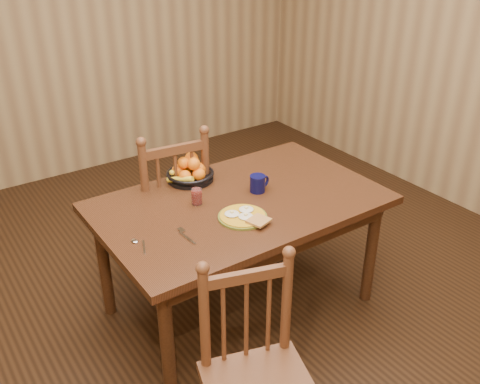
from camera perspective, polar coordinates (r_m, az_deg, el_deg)
room at (r=2.79m, az=-0.00°, el=10.05°), size 4.52×5.02×2.72m
dining_table at (r=3.07m, az=-0.00°, el=-2.23°), size 1.60×1.00×0.75m
chair_far at (r=3.49m, az=-7.59°, el=-1.46°), size 0.52×0.51×1.05m
chair_near at (r=2.36m, az=1.81°, el=-19.28°), size 0.55×0.53×0.97m
breakfast_plate at (r=2.84m, az=0.37°, el=-2.60°), size 0.26×0.30×0.04m
fork at (r=2.71m, az=-5.86°, el=-4.61°), size 0.04×0.18×0.00m
spoon at (r=2.69m, az=-10.85°, el=-5.34°), size 0.06×0.15×0.01m
coffee_mug at (r=3.10m, az=1.95°, el=0.95°), size 0.13×0.09×0.10m
juice_glass at (r=2.98m, az=-4.64°, el=-0.53°), size 0.06×0.06×0.09m
fruit_bowl at (r=3.24m, az=-5.39°, el=2.17°), size 0.29×0.29×0.17m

